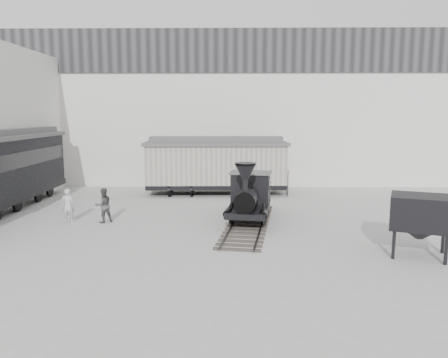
{
  "coord_description": "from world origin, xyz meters",
  "views": [
    {
      "loc": [
        1.03,
        -17.2,
        5.1
      ],
      "look_at": [
        0.7,
        3.95,
        2.0
      ],
      "focal_mm": 35.0,
      "sensor_mm": 36.0,
      "label": 1
    }
  ],
  "objects_px": {
    "locomotive": "(250,199)",
    "boxcar": "(216,164)",
    "visitor_b": "(103,205)",
    "visitor_a": "(68,206)",
    "coal_hopper": "(420,217)"
  },
  "relations": [
    {
      "from": "visitor_b",
      "to": "locomotive",
      "type": "bearing_deg",
      "value": 149.0
    },
    {
      "from": "locomotive",
      "to": "visitor_b",
      "type": "bearing_deg",
      "value": -169.5
    },
    {
      "from": "visitor_a",
      "to": "boxcar",
      "type": "bearing_deg",
      "value": -145.85
    },
    {
      "from": "locomotive",
      "to": "coal_hopper",
      "type": "relative_size",
      "value": 3.42
    },
    {
      "from": "visitor_a",
      "to": "visitor_b",
      "type": "xyz_separation_m",
      "value": [
        1.72,
        -0.01,
        0.02
      ]
    },
    {
      "from": "boxcar",
      "to": "coal_hopper",
      "type": "xyz_separation_m",
      "value": [
        7.81,
        -12.52,
        -0.5
      ]
    },
    {
      "from": "visitor_a",
      "to": "locomotive",
      "type": "bearing_deg",
      "value": 167.54
    },
    {
      "from": "boxcar",
      "to": "visitor_a",
      "type": "relative_size",
      "value": 5.64
    },
    {
      "from": "locomotive",
      "to": "visitor_a",
      "type": "bearing_deg",
      "value": -169.99
    },
    {
      "from": "locomotive",
      "to": "boxcar",
      "type": "relative_size",
      "value": 0.93
    },
    {
      "from": "boxcar",
      "to": "coal_hopper",
      "type": "distance_m",
      "value": 14.76
    },
    {
      "from": "boxcar",
      "to": "visitor_a",
      "type": "distance_m",
      "value": 10.37
    },
    {
      "from": "boxcar",
      "to": "visitor_b",
      "type": "distance_m",
      "value": 9.33
    },
    {
      "from": "visitor_b",
      "to": "coal_hopper",
      "type": "xyz_separation_m",
      "value": [
        12.95,
        -4.81,
        0.62
      ]
    },
    {
      "from": "locomotive",
      "to": "visitor_b",
      "type": "xyz_separation_m",
      "value": [
        -7.0,
        -0.26,
        -0.27
      ]
    }
  ]
}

